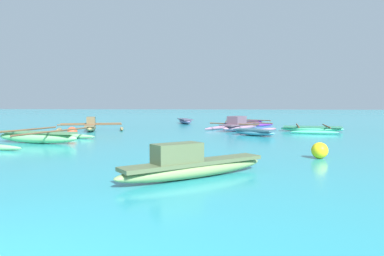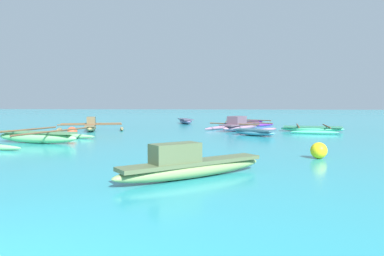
{
  "view_description": "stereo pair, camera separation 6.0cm",
  "coord_description": "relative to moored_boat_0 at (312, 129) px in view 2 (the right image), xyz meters",
  "views": [
    {
      "loc": [
        2.49,
        -1.65,
        1.52
      ],
      "look_at": [
        0.04,
        17.17,
        0.25
      ],
      "focal_mm": 32.0,
      "sensor_mm": 36.0,
      "label": 1
    },
    {
      "loc": [
        2.55,
        -1.64,
        1.52
      ],
      "look_at": [
        0.04,
        17.17,
        0.25
      ],
      "focal_mm": 32.0,
      "sensor_mm": 36.0,
      "label": 2
    }
  ],
  "objects": [
    {
      "name": "mooring_buoy_0",
      "position": [
        -12.07,
        -4.98,
        0.07
      ],
      "size": [
        0.49,
        0.49,
        0.49
      ],
      "color": "#E54C2D",
      "rests_on": "ground_plane"
    },
    {
      "name": "moored_boat_3",
      "position": [
        -3.43,
        5.86,
        0.01
      ],
      "size": [
        3.95,
        3.84,
        0.4
      ],
      "rotation": [
        0.0,
        0.0,
        0.97
      ],
      "color": "#6A27A6",
      "rests_on": "ground_plane"
    },
    {
      "name": "moored_boat_6",
      "position": [
        -8.48,
        7.35,
        0.05
      ],
      "size": [
        1.75,
        2.87,
        0.4
      ],
      "rotation": [
        0.0,
        0.0,
        -1.2
      ],
      "color": "slate",
      "rests_on": "ground_plane"
    },
    {
      "name": "moored_boat_7",
      "position": [
        -3.41,
        -3.02,
        0.01
      ],
      "size": [
        2.29,
        1.99,
        0.31
      ],
      "rotation": [
        0.0,
        0.0,
        -0.65
      ],
      "color": "teal",
      "rests_on": "ground_plane"
    },
    {
      "name": "mooring_buoy_2",
      "position": [
        -1.95,
        -10.28,
        0.06
      ],
      "size": [
        0.47,
        0.47,
        0.47
      ],
      "color": "yellow",
      "rests_on": "ground_plane"
    },
    {
      "name": "moored_boat_5",
      "position": [
        -5.21,
        -13.32,
        0.09
      ],
      "size": [
        3.06,
        2.84,
        0.75
      ],
      "rotation": [
        0.0,
        0.0,
        0.73
      ],
      "color": "#7B995A",
      "rests_on": "ground_plane"
    },
    {
      "name": "moored_boat_4",
      "position": [
        -4.08,
        0.26,
        0.12
      ],
      "size": [
        4.44,
        4.25,
        0.88
      ],
      "rotation": [
        0.0,
        0.0,
        1.07
      ],
      "color": "#9F7491",
      "rests_on": "ground_plane"
    },
    {
      "name": "moored_boat_0",
      "position": [
        0.0,
        0.0,
        0.0
      ],
      "size": [
        3.54,
        4.02,
        0.37
      ],
      "rotation": [
        0.0,
        0.0,
        -0.13
      ],
      "color": "#48C290",
      "rests_on": "ground_plane"
    },
    {
      "name": "moored_boat_2",
      "position": [
        -12.22,
        -7.64,
        0.08
      ],
      "size": [
        3.75,
        4.85,
        0.53
      ],
      "rotation": [
        0.0,
        0.0,
        -0.16
      ],
      "color": "#7DCC7B",
      "rests_on": "ground_plane"
    },
    {
      "name": "moored_boat_1",
      "position": [
        -12.83,
        -1.16,
        0.1
      ],
      "size": [
        4.07,
        2.83,
        0.82
      ],
      "rotation": [
        0.0,
        0.0,
        -1.21
      ],
      "color": "tan",
      "rests_on": "ground_plane"
    }
  ]
}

